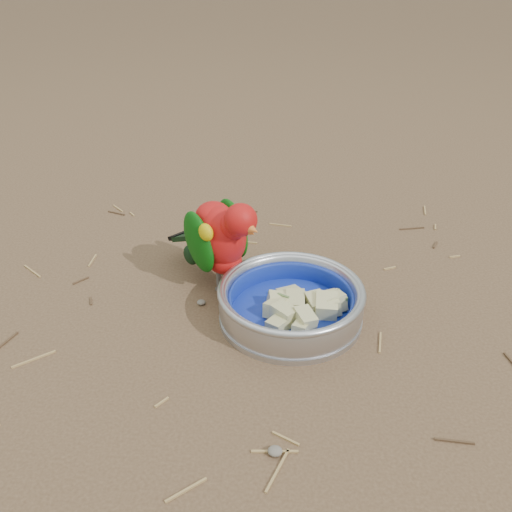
# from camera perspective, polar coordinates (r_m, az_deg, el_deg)

# --- Properties ---
(ground) EXTENTS (60.00, 60.00, 0.00)m
(ground) POSITION_cam_1_polar(r_m,az_deg,el_deg) (0.97, -2.86, -5.99)
(ground) COLOR brown
(food_bowl) EXTENTS (0.24, 0.24, 0.02)m
(food_bowl) POSITION_cam_1_polar(r_m,az_deg,el_deg) (0.96, 3.46, -5.86)
(food_bowl) COLOR #B2B2BA
(food_bowl) RESTS_ON ground
(bowl_wall) EXTENTS (0.24, 0.24, 0.04)m
(bowl_wall) POSITION_cam_1_polar(r_m,az_deg,el_deg) (0.94, 3.52, -4.39)
(bowl_wall) COLOR #B2B2BA
(bowl_wall) RESTS_ON food_bowl
(fruit_wedges) EXTENTS (0.14, 0.14, 0.03)m
(fruit_wedges) POSITION_cam_1_polar(r_m,az_deg,el_deg) (0.94, 3.51, -4.74)
(fruit_wedges) COLOR #C8C284
(fruit_wedges) RESTS_ON food_bowl
(lory_parrot) EXTENTS (0.23, 0.22, 0.17)m
(lory_parrot) POSITION_cam_1_polar(r_m,az_deg,el_deg) (1.00, -3.48, 1.24)
(lory_parrot) COLOR #B51110
(lory_parrot) RESTS_ON ground
(ground_debris) EXTENTS (0.90, 0.80, 0.01)m
(ground_debris) POSITION_cam_1_polar(r_m,az_deg,el_deg) (1.04, -4.15, -2.97)
(ground_debris) COLOR #A6854F
(ground_debris) RESTS_ON ground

